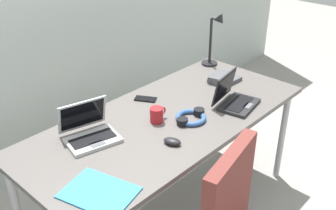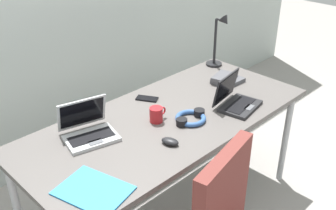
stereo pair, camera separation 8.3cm
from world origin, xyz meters
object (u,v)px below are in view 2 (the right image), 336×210
(headphones, at_px, (191,118))
(book_stack, at_px, (227,79))
(computer_mouse, at_px, (170,141))
(paper_folder_near_lamp, at_px, (93,190))
(laptop_front_right, at_px, (236,100))
(cell_phone, at_px, (147,99))
(laptop_center, at_px, (89,130))
(coffee_mug, at_px, (156,114))
(desk_lamp, at_px, (219,41))

(headphones, relative_size, book_stack, 0.98)
(computer_mouse, relative_size, paper_folder_near_lamp, 0.31)
(book_stack, bearing_deg, paper_folder_near_lamp, -168.05)
(laptop_front_right, relative_size, paper_folder_near_lamp, 0.96)
(computer_mouse, bearing_deg, cell_phone, 42.88)
(laptop_center, xyz_separation_m, paper_folder_near_lamp, (-0.24, -0.38, -0.04))
(computer_mouse, relative_size, coffee_mug, 0.85)
(paper_folder_near_lamp, bearing_deg, laptop_center, 57.37)
(paper_folder_near_lamp, relative_size, coffee_mug, 2.74)
(laptop_center, xyz_separation_m, computer_mouse, (0.26, -0.36, -0.02))
(computer_mouse, xyz_separation_m, book_stack, (0.81, 0.26, 0.01))
(book_stack, bearing_deg, coffee_mug, -176.96)
(computer_mouse, height_order, cell_phone, computer_mouse)
(computer_mouse, distance_m, book_stack, 0.85)
(coffee_mug, bearing_deg, cell_phone, 59.13)
(book_stack, relative_size, coffee_mug, 1.94)
(cell_phone, height_order, book_stack, book_stack)
(desk_lamp, distance_m, book_stack, 0.34)
(paper_folder_near_lamp, bearing_deg, computer_mouse, 2.29)
(paper_folder_near_lamp, xyz_separation_m, coffee_mug, (0.61, 0.24, 0.04))
(laptop_center, height_order, cell_phone, laptop_center)
(laptop_center, bearing_deg, coffee_mug, -20.29)
(coffee_mug, bearing_deg, paper_folder_near_lamp, -158.55)
(computer_mouse, relative_size, cell_phone, 0.71)
(laptop_front_right, xyz_separation_m, coffee_mug, (-0.47, 0.21, 0.00))
(paper_folder_near_lamp, bearing_deg, desk_lamp, 18.64)
(headphones, bearing_deg, laptop_center, 152.49)
(headphones, bearing_deg, coffee_mug, 137.87)
(laptop_center, distance_m, computer_mouse, 0.44)
(laptop_front_right, height_order, book_stack, laptop_front_right)
(desk_lamp, distance_m, headphones, 0.85)
(cell_phone, bearing_deg, book_stack, -50.02)
(desk_lamp, distance_m, laptop_front_right, 0.65)
(laptop_center, bearing_deg, headphones, -27.51)
(paper_folder_near_lamp, bearing_deg, cell_phone, 32.42)
(desk_lamp, relative_size, headphones, 1.87)
(laptop_front_right, bearing_deg, laptop_center, 157.33)
(laptop_front_right, relative_size, cell_phone, 2.18)
(headphones, bearing_deg, paper_folder_near_lamp, -171.86)
(laptop_front_right, distance_m, coffee_mug, 0.51)
(desk_lamp, xyz_separation_m, paper_folder_near_lamp, (-1.49, -0.50, -0.19))
(laptop_front_right, bearing_deg, computer_mouse, -179.25)
(coffee_mug, bearing_deg, computer_mouse, -116.85)
(laptop_front_right, xyz_separation_m, paper_folder_near_lamp, (-1.08, -0.03, -0.04))
(cell_phone, xyz_separation_m, coffee_mug, (-0.14, -0.24, 0.04))
(cell_phone, xyz_separation_m, headphones, (0.00, -0.37, 0.01))
(headphones, xyz_separation_m, book_stack, (0.55, 0.17, 0.01))
(laptop_center, relative_size, book_stack, 1.46)
(cell_phone, relative_size, headphones, 0.64)
(book_stack, bearing_deg, laptop_front_right, -132.96)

